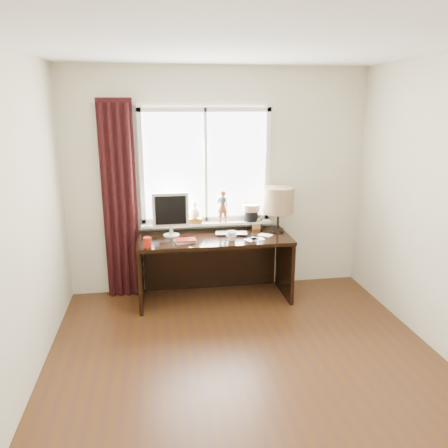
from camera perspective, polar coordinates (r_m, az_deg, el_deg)
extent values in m
cube|color=#482911|center=(3.78, 3.93, -19.99)|extent=(3.50, 4.00, 0.00)
cube|color=white|center=(3.11, 4.88, 23.04)|extent=(3.50, 4.00, 0.00)
cube|color=beige|center=(5.12, -0.75, 5.47)|extent=(3.50, 0.00, 2.60)
cube|color=beige|center=(1.51, 23.21, -21.87)|extent=(3.50, 0.00, 2.60)
cube|color=beige|center=(3.29, -26.87, -1.91)|extent=(0.00, 4.00, 2.60)
imported|color=silver|center=(4.95, 1.01, -1.27)|extent=(0.39, 0.28, 0.03)
imported|color=white|center=(4.75, 1.01, -1.49)|extent=(0.15, 0.15, 0.11)
cylinder|color=#A0180D|center=(4.58, -9.98, -2.38)|extent=(0.08, 0.08, 0.11)
cube|color=white|center=(5.06, -2.43, 7.62)|extent=(1.40, 0.02, 1.30)
cube|color=silver|center=(5.16, -2.32, 0.69)|extent=(1.50, 0.05, 0.05)
cube|color=silver|center=(4.99, -2.48, 14.72)|extent=(1.50, 0.05, 0.05)
cube|color=silver|center=(5.00, -10.74, 7.29)|extent=(0.05, 0.05, 1.40)
cube|color=silver|center=(5.17, 5.69, 7.73)|extent=(0.05, 0.05, 1.40)
cube|color=silver|center=(5.03, -2.40, 7.59)|extent=(0.03, 0.05, 1.30)
cube|color=silver|center=(5.12, -2.25, 0.12)|extent=(1.52, 0.18, 0.03)
cylinder|color=#4C090A|center=(5.03, -7.89, 1.31)|extent=(0.14, 0.14, 0.24)
cube|color=gold|center=(5.07, -3.82, 0.47)|extent=(0.15, 0.12, 0.06)
sphere|color=beige|center=(5.05, -3.84, 1.51)|extent=(0.13, 0.13, 0.13)
sphere|color=beige|center=(5.02, -3.86, 2.62)|extent=(0.07, 0.07, 0.07)
imported|color=brown|center=(5.06, -0.14, 2.32)|extent=(0.15, 0.11, 0.38)
cylinder|color=#1E4C51|center=(5.04, -0.12, 3.21)|extent=(0.10, 0.10, 0.05)
cylinder|color=black|center=(5.16, 3.55, 1.08)|extent=(0.16, 0.16, 0.12)
cylinder|color=#8C6B4C|center=(5.14, 3.57, 2.16)|extent=(0.20, 0.20, 0.08)
cube|color=black|center=(5.04, -13.44, 2.86)|extent=(0.38, 0.05, 2.25)
cylinder|color=black|center=(5.03, -15.04, 2.43)|extent=(0.06, 0.06, 2.20)
cylinder|color=black|center=(5.02, -14.02, 2.47)|extent=(0.06, 0.06, 2.20)
cylinder|color=black|center=(5.01, -12.99, 2.52)|extent=(0.06, 0.06, 2.20)
cylinder|color=black|center=(5.01, -11.96, 2.57)|extent=(0.06, 0.06, 2.20)
cube|color=black|center=(4.89, -1.27, -1.90)|extent=(1.70, 0.70, 0.04)
cube|color=black|center=(4.98, -10.82, -6.44)|extent=(0.04, 0.64, 0.71)
cube|color=black|center=(5.18, 7.93, -5.43)|extent=(0.04, 0.64, 0.71)
cube|color=black|center=(5.32, -1.73, -4.70)|extent=(1.60, 0.03, 0.71)
cylinder|color=beige|center=(4.95, -6.89, -1.45)|extent=(0.18, 0.18, 0.01)
cylinder|color=beige|center=(4.94, -6.91, -0.81)|extent=(0.04, 0.04, 0.10)
cube|color=beige|center=(4.88, -7.00, 1.84)|extent=(0.40, 0.04, 0.38)
cube|color=black|center=(4.85, -6.99, 1.78)|extent=(0.34, 0.01, 0.32)
cube|color=beige|center=(4.72, -5.13, -2.23)|extent=(0.25, 0.20, 0.02)
cube|color=maroon|center=(4.71, -5.01, -2.07)|extent=(0.21, 0.15, 0.01)
cylinder|color=black|center=(5.21, 4.50, 0.07)|extent=(0.09, 0.09, 0.12)
cylinder|color=black|center=(5.20, 4.32, 0.62)|extent=(0.01, 0.01, 0.22)
cylinder|color=black|center=(5.19, 4.65, 0.42)|extent=(0.01, 0.01, 0.19)
cylinder|color=black|center=(5.21, 4.47, 0.80)|extent=(0.01, 0.01, 0.25)
cylinder|color=black|center=(5.22, 4.66, 0.37)|extent=(0.01, 0.01, 0.17)
cube|color=gold|center=(5.16, 4.21, -0.03)|extent=(0.10, 0.02, 0.13)
cube|color=#996633|center=(5.15, 4.24, -0.06)|extent=(0.08, 0.01, 0.10)
cylinder|color=black|center=(5.13, 7.02, -0.76)|extent=(0.14, 0.14, 0.03)
cylinder|color=black|center=(5.10, 7.06, 0.59)|extent=(0.03, 0.03, 0.22)
cylinder|color=#9B7B55|center=(5.05, 7.15, 3.12)|extent=(0.35, 0.35, 0.30)
cube|color=white|center=(4.81, 4.33, -1.96)|extent=(0.17, 0.14, 0.00)
cube|color=white|center=(4.96, 5.40, -1.44)|extent=(0.19, 0.18, 0.00)
cube|color=white|center=(4.79, 3.65, -2.01)|extent=(0.19, 0.17, 0.00)
torus|color=black|center=(4.93, 3.17, -1.48)|extent=(0.17, 0.17, 0.01)
torus|color=black|center=(4.97, 2.37, -1.32)|extent=(0.15, 0.15, 0.01)
torus|color=black|center=(5.09, 1.84, -0.91)|extent=(0.12, 0.12, 0.01)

